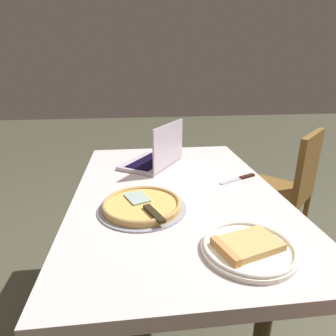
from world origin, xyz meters
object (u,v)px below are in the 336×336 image
(pizza_plate, at_px, (248,247))
(laptop, at_px, (156,157))
(dining_table, at_px, (176,211))
(chair_far, at_px, (286,186))
(pizza_tray, at_px, (142,205))
(table_knife, at_px, (241,178))

(pizza_plate, bearing_deg, laptop, -165.06)
(laptop, bearing_deg, pizza_plate, 14.94)
(dining_table, relative_size, chair_far, 1.43)
(laptop, relative_size, pizza_plate, 1.43)
(dining_table, bearing_deg, pizza_tray, -43.60)
(pizza_plate, bearing_deg, chair_far, 145.47)
(pizza_tray, bearing_deg, chair_far, 125.70)
(laptop, relative_size, pizza_tray, 1.18)
(pizza_tray, distance_m, table_knife, 0.51)
(table_knife, bearing_deg, dining_table, -75.47)
(laptop, bearing_deg, pizza_tray, -10.78)
(dining_table, bearing_deg, pizza_plate, 17.71)
(table_knife, bearing_deg, chair_far, 132.35)
(pizza_plate, height_order, pizza_tray, pizza_plate)
(dining_table, height_order, table_knife, table_knife)
(table_knife, bearing_deg, pizza_tray, -62.93)
(dining_table, height_order, pizza_tray, pizza_tray)
(pizza_plate, distance_m, chair_far, 1.20)
(laptop, bearing_deg, dining_table, 10.86)
(dining_table, height_order, chair_far, chair_far)
(chair_far, bearing_deg, laptop, -75.42)
(pizza_tray, relative_size, chair_far, 0.37)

